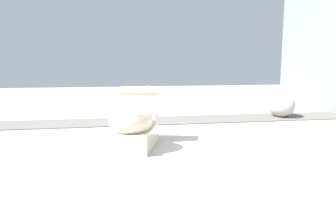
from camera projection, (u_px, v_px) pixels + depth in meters
name	position (u px, v px, depth m)	size (l,w,h in m)	color
ground_plane	(120.00, 149.00, 2.78)	(14.00, 14.00, 0.00)	#A8A59E
gravel_strip	(157.00, 121.00, 4.08)	(0.56, 8.00, 0.01)	#605B56
toilet	(134.00, 122.00, 2.82)	(0.71, 0.54, 0.52)	beige
boulder_near	(281.00, 105.00, 4.36)	(0.44, 0.33, 0.32)	#B7B2AD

